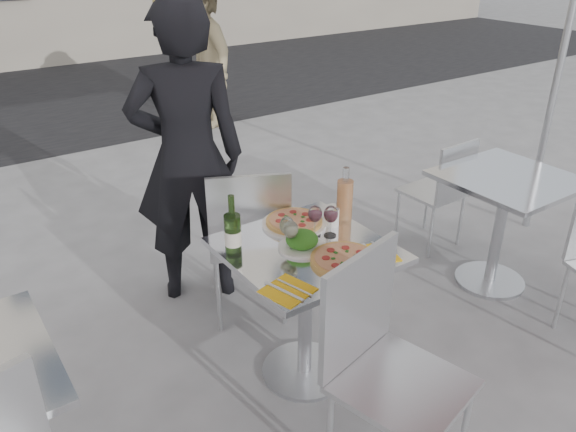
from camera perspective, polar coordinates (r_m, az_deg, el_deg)
ground at (r=3.04m, az=1.66°, el=-15.55°), size 80.00×80.00×0.00m
street_asphalt at (r=8.65m, az=-25.03°, el=10.67°), size 24.00×5.00×0.00m
main_table at (r=2.70m, az=1.81°, el=-7.08°), size 0.72×0.72×0.75m
side_table_right at (r=3.69m, az=21.01°, el=0.78°), size 0.72×0.72×0.75m
chair_far at (r=3.09m, az=-4.05°, el=-1.79°), size 0.59×0.59×0.96m
chair_near at (r=2.26m, az=9.50°, el=-13.72°), size 0.55×0.56×1.00m
side_chair_rfar at (r=4.03m, az=15.45°, el=2.97°), size 0.38×0.39×0.82m
woman_diner at (r=3.27m, az=-10.16°, el=5.85°), size 0.77×0.66×1.80m
pedestrian_b at (r=6.62m, az=-8.71°, el=16.03°), size 0.64×1.09×1.68m
pizza_near at (r=2.49m, az=5.77°, el=-4.40°), size 0.30×0.30×0.02m
pizza_far at (r=2.78m, az=0.63°, el=-0.63°), size 0.32×0.32×0.03m
salad_plate at (r=2.57m, az=1.44°, el=-2.56°), size 0.22×0.22×0.09m
wine_bottle at (r=2.49m, az=-5.63°, el=-1.72°), size 0.07×0.08×0.29m
carafe at (r=2.78m, az=5.78°, el=1.62°), size 0.08×0.08×0.29m
sugar_shaker at (r=2.77m, az=4.56°, el=0.02°), size 0.06×0.06×0.11m
wineglass_white_a at (r=2.50m, az=0.29°, el=-1.51°), size 0.07×0.07×0.16m
wineglass_white_b at (r=2.54m, az=-0.11°, el=-1.07°), size 0.07×0.07×0.16m
wineglass_red_a at (r=2.65m, az=2.76°, el=0.11°), size 0.07×0.07×0.16m
wineglass_red_b at (r=2.65m, az=4.37°, el=0.08°), size 0.07×0.07×0.16m
napkin_left at (r=2.29m, az=-0.03°, el=-7.55°), size 0.22×0.22×0.01m
napkin_right at (r=2.57m, az=8.85°, el=-3.79°), size 0.22×0.22×0.01m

